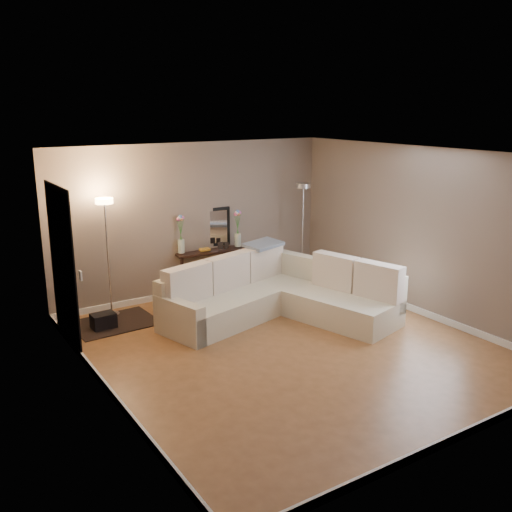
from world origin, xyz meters
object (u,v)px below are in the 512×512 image
sectional_sofa (275,295)px  floor_lamp_unlit (303,213)px  floor_lamp_lit (106,234)px  console_table (207,269)px

sectional_sofa → floor_lamp_unlit: size_ratio=1.76×
sectional_sofa → floor_lamp_unlit: (1.41, 1.18, 0.95)m
floor_lamp_lit → sectional_sofa: bearing=-33.3°
console_table → floor_lamp_unlit: 2.01m
floor_lamp_lit → floor_lamp_unlit: size_ratio=1.00×
sectional_sofa → console_table: 1.61m
console_table → floor_lamp_unlit: size_ratio=0.69×
floor_lamp_lit → floor_lamp_unlit: (3.54, -0.22, -0.00)m
floor_lamp_lit → console_table: bearing=5.4°
sectional_sofa → floor_lamp_unlit: floor_lamp_unlit is taller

